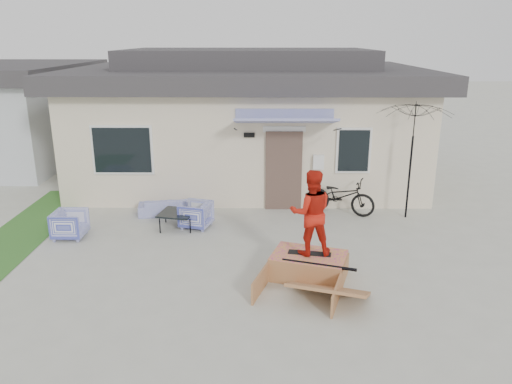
{
  "coord_description": "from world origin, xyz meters",
  "views": [
    {
      "loc": [
        0.4,
        -8.13,
        4.4
      ],
      "look_at": [
        0.3,
        1.8,
        1.3
      ],
      "focal_mm": 34.85,
      "sensor_mm": 36.0,
      "label": 1
    }
  ],
  "objects_px": {
    "armchair_left": "(70,223)",
    "skate_ramp": "(309,266)",
    "skateboard": "(310,253)",
    "skater": "(311,211)",
    "armchair_right": "(196,213)",
    "bicycle": "(341,192)",
    "coffee_table": "(177,220)",
    "patio_umbrella": "(412,150)",
    "loveseat": "(167,204)"
  },
  "relations": [
    {
      "from": "armchair_left",
      "to": "skate_ramp",
      "type": "bearing_deg",
      "value": -109.36
    },
    {
      "from": "skateboard",
      "to": "skater",
      "type": "bearing_deg",
      "value": 0.0
    },
    {
      "from": "armchair_right",
      "to": "bicycle",
      "type": "height_order",
      "value": "bicycle"
    },
    {
      "from": "skater",
      "to": "coffee_table",
      "type": "bearing_deg",
      "value": -44.08
    },
    {
      "from": "patio_umbrella",
      "to": "skateboard",
      "type": "relative_size",
      "value": 2.78
    },
    {
      "from": "loveseat",
      "to": "skateboard",
      "type": "height_order",
      "value": "loveseat"
    },
    {
      "from": "armchair_left",
      "to": "armchair_right",
      "type": "distance_m",
      "value": 2.87
    },
    {
      "from": "coffee_table",
      "to": "patio_umbrella",
      "type": "relative_size",
      "value": 0.35
    },
    {
      "from": "armchair_left",
      "to": "skate_ramp",
      "type": "xyz_separation_m",
      "value": [
        5.28,
        -1.91,
        -0.13
      ]
    },
    {
      "from": "armchair_left",
      "to": "coffee_table",
      "type": "distance_m",
      "value": 2.44
    },
    {
      "from": "coffee_table",
      "to": "armchair_right",
      "type": "bearing_deg",
      "value": 5.65
    },
    {
      "from": "loveseat",
      "to": "skater",
      "type": "bearing_deg",
      "value": 125.2
    },
    {
      "from": "armchair_left",
      "to": "bicycle",
      "type": "bearing_deg",
      "value": -74.58
    },
    {
      "from": "bicycle",
      "to": "armchair_left",
      "type": "bearing_deg",
      "value": 129.51
    },
    {
      "from": "loveseat",
      "to": "armchair_right",
      "type": "bearing_deg",
      "value": 124.29
    },
    {
      "from": "coffee_table",
      "to": "skate_ramp",
      "type": "xyz_separation_m",
      "value": [
        2.93,
        -2.55,
        0.03
      ]
    },
    {
      "from": "armchair_right",
      "to": "skate_ramp",
      "type": "relative_size",
      "value": 0.38
    },
    {
      "from": "armchair_right",
      "to": "skate_ramp",
      "type": "bearing_deg",
      "value": 59.49
    },
    {
      "from": "armchair_left",
      "to": "patio_umbrella",
      "type": "distance_m",
      "value": 8.31
    },
    {
      "from": "armchair_right",
      "to": "skater",
      "type": "xyz_separation_m",
      "value": [
        2.5,
        -2.55,
        0.97
      ]
    },
    {
      "from": "bicycle",
      "to": "patio_umbrella",
      "type": "bearing_deg",
      "value": -75.13
    },
    {
      "from": "patio_umbrella",
      "to": "bicycle",
      "type": "bearing_deg",
      "value": 170.25
    },
    {
      "from": "skateboard",
      "to": "armchair_right",
      "type": "bearing_deg",
      "value": 144.9
    },
    {
      "from": "armchair_left",
      "to": "coffee_table",
      "type": "relative_size",
      "value": 0.89
    },
    {
      "from": "bicycle",
      "to": "skate_ramp",
      "type": "height_order",
      "value": "bicycle"
    },
    {
      "from": "patio_umbrella",
      "to": "skater",
      "type": "xyz_separation_m",
      "value": [
        -2.77,
        -3.29,
        -0.42
      ]
    },
    {
      "from": "loveseat",
      "to": "armchair_right",
      "type": "distance_m",
      "value": 1.25
    },
    {
      "from": "patio_umbrella",
      "to": "skate_ramp",
      "type": "height_order",
      "value": "patio_umbrella"
    },
    {
      "from": "patio_umbrella",
      "to": "skate_ramp",
      "type": "bearing_deg",
      "value": -129.91
    },
    {
      "from": "patio_umbrella",
      "to": "skater",
      "type": "distance_m",
      "value": 4.32
    },
    {
      "from": "patio_umbrella",
      "to": "skateboard",
      "type": "xyz_separation_m",
      "value": [
        -2.77,
        -3.29,
        -1.27
      ]
    },
    {
      "from": "skate_ramp",
      "to": "coffee_table",
      "type": "bearing_deg",
      "value": 156.52
    },
    {
      "from": "armchair_left",
      "to": "patio_umbrella",
      "type": "relative_size",
      "value": 0.31
    },
    {
      "from": "loveseat",
      "to": "skateboard",
      "type": "bearing_deg",
      "value": 125.2
    },
    {
      "from": "armchair_right",
      "to": "coffee_table",
      "type": "height_order",
      "value": "armchair_right"
    },
    {
      "from": "coffee_table",
      "to": "patio_umbrella",
      "type": "height_order",
      "value": "patio_umbrella"
    },
    {
      "from": "loveseat",
      "to": "coffee_table",
      "type": "relative_size",
      "value": 1.84
    },
    {
      "from": "skate_ramp",
      "to": "armchair_left",
      "type": "bearing_deg",
      "value": 177.71
    },
    {
      "from": "skate_ramp",
      "to": "skater",
      "type": "bearing_deg",
      "value": 90.0
    },
    {
      "from": "armchair_right",
      "to": "loveseat",
      "type": "bearing_deg",
      "value": -121.09
    },
    {
      "from": "loveseat",
      "to": "skate_ramp",
      "type": "distance_m",
      "value": 4.84
    },
    {
      "from": "bicycle",
      "to": "skateboard",
      "type": "bearing_deg",
      "value": -172.93
    },
    {
      "from": "armchair_right",
      "to": "skater",
      "type": "distance_m",
      "value": 3.7
    },
    {
      "from": "bicycle",
      "to": "skateboard",
      "type": "xyz_separation_m",
      "value": [
        -1.13,
        -3.57,
        -0.1
      ]
    },
    {
      "from": "armchair_right",
      "to": "coffee_table",
      "type": "xyz_separation_m",
      "value": [
        -0.44,
        -0.04,
        -0.15
      ]
    },
    {
      "from": "loveseat",
      "to": "armchair_left",
      "type": "distance_m",
      "value": 2.51
    },
    {
      "from": "bicycle",
      "to": "patio_umbrella",
      "type": "xyz_separation_m",
      "value": [
        1.64,
        -0.28,
        1.17
      ]
    },
    {
      "from": "patio_umbrella",
      "to": "armchair_left",
      "type": "bearing_deg",
      "value": -169.98
    },
    {
      "from": "loveseat",
      "to": "bicycle",
      "type": "distance_m",
      "value": 4.5
    },
    {
      "from": "armchair_left",
      "to": "skateboard",
      "type": "bearing_deg",
      "value": -108.9
    }
  ]
}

